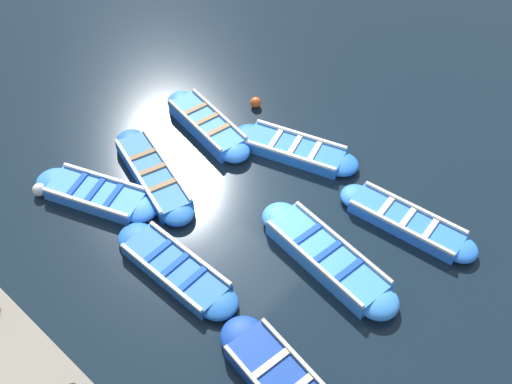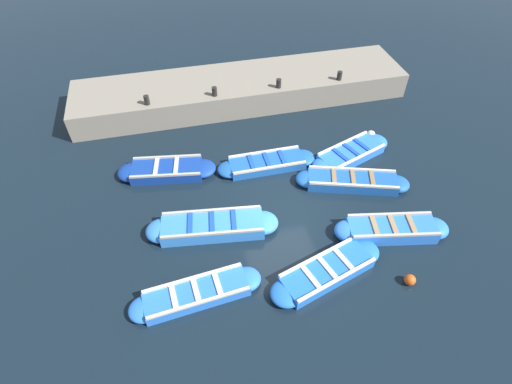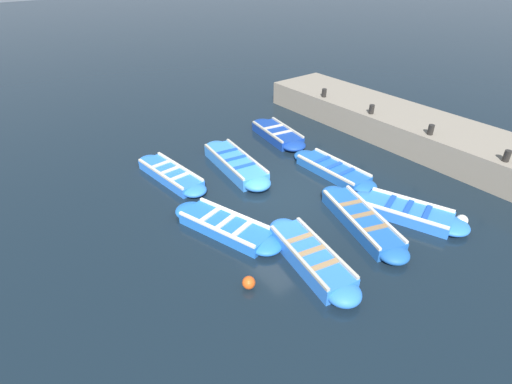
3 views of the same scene
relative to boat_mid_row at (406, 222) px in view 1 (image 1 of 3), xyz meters
The scene contains 11 objects.
ground_plane 3.86m from the boat_mid_row, 53.31° to the right, with size 120.00×120.00×0.00m, color black.
boat_mid_row is the anchor object (origin of this frame).
boat_outer_left 5.87m from the boat_mid_row, 82.82° to the right, with size 1.42×3.46×0.47m.
boat_far_corner 4.92m from the boat_mid_row, ahead, with size 1.44×3.42×0.40m.
boat_drifting 3.50m from the boat_mid_row, 92.47° to the right, with size 1.83×3.56×0.38m.
boat_near_quay 5.42m from the boat_mid_row, 34.07° to the right, with size 0.93×3.46×0.35m.
boat_tucked 2.21m from the boat_mid_row, 19.92° to the right, with size 1.41×3.99×0.46m.
boat_broadside 6.26m from the boat_mid_row, 62.13° to the right, with size 1.90×3.78×0.41m.
boat_stern_in 7.43m from the boat_mid_row, 54.77° to the right, with size 1.99×3.41×0.38m.
buoy_orange_near 5.61m from the boat_mid_row, 99.31° to the right, with size 0.30×0.30×0.30m, color #E05119.
buoy_yellow_far 8.85m from the boat_mid_row, 54.66° to the right, with size 0.33×0.33×0.33m, color silver.
Camera 1 is at (6.64, 6.41, 10.90)m, focal length 42.00 mm.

